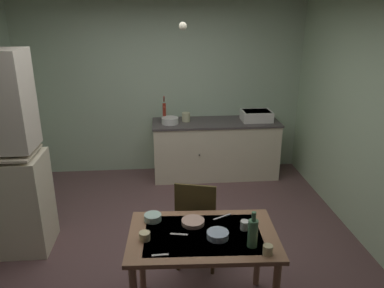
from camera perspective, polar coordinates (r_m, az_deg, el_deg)
name	(u,v)px	position (r m, az deg, el deg)	size (l,w,h in m)	color
ground_plane	(168,246)	(4.21, -3.64, -15.29)	(5.27, 5.27, 0.00)	brown
wall_back	(163,87)	(5.74, -4.50, 8.69)	(4.33, 0.10, 2.64)	#B1C8AC
wall_right	(379,125)	(4.23, 26.68, 2.67)	(0.10, 4.37, 2.64)	#B1CBA7
counter_cabinet	(215,149)	(5.68, 3.60, -0.72)	(1.88, 0.64, 0.86)	beige
sink_basin	(256,116)	(5.65, 9.83, 4.31)	(0.44, 0.34, 0.15)	white
hand_pump	(164,111)	(5.49, -4.26, 5.08)	(0.05, 0.27, 0.39)	maroon
mixing_bowl_counter	(170,121)	(5.43, -3.38, 3.60)	(0.24, 0.24, 0.09)	white
stoneware_crock	(186,117)	(5.53, -0.92, 4.15)	(0.12, 0.12, 0.13)	beige
dining_table	(203,245)	(3.07, 1.66, -15.18)	(1.20, 0.79, 0.75)	#986B4B
chair_far_side	(197,223)	(3.66, 0.77, -11.94)	(0.49, 0.49, 0.94)	#493720
serving_bowl_wide	(153,217)	(3.19, -6.02, -11.10)	(0.14, 0.14, 0.05)	#ADD1C1
soup_bowl_small	(193,222)	(3.13, 0.15, -11.83)	(0.19, 0.19, 0.03)	tan
sauce_dish	(218,235)	(2.96, 3.96, -13.70)	(0.17, 0.17, 0.05)	#9EB2C6
mug_dark	(245,225)	(3.08, 8.07, -12.20)	(0.07, 0.07, 0.07)	white
teacup_mint	(145,236)	(2.95, -7.26, -13.81)	(0.09, 0.09, 0.07)	beige
mug_tall	(268,250)	(2.84, 11.52, -15.58)	(0.07, 0.07, 0.07)	beige
glass_bottle	(253,232)	(2.85, 9.28, -13.21)	(0.07, 0.07, 0.29)	#4C7F56
table_knife	(222,217)	(3.24, 4.63, -11.04)	(0.18, 0.02, 0.01)	silver
teaspoon_near_bowl	(160,255)	(2.80, -4.91, -16.56)	(0.12, 0.02, 0.01)	beige
teaspoon_by_cup	(179,234)	(3.01, -2.00, -13.64)	(0.14, 0.02, 0.01)	beige
pendant_bulb	(183,26)	(3.80, -1.42, 17.60)	(0.08, 0.08, 0.08)	#F9EFCC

